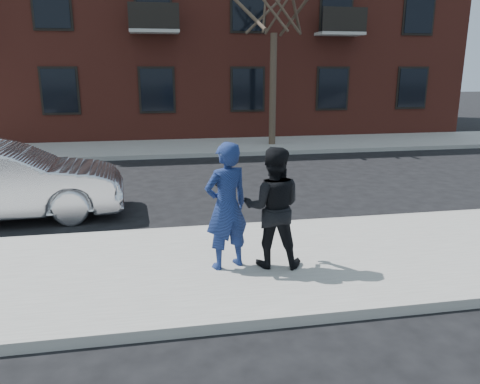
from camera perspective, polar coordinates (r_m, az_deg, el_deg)
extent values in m
plane|color=black|center=(7.59, -8.97, -9.33)|extent=(100.00, 100.00, 0.00)
cube|color=gray|center=(7.33, -8.93, -9.59)|extent=(50.00, 3.50, 0.15)
cube|color=#999691|center=(9.00, -9.29, -4.87)|extent=(50.00, 0.10, 0.15)
cube|color=gray|center=(18.43, -10.04, 5.27)|extent=(50.00, 3.50, 0.15)
cube|color=#999691|center=(16.65, -9.97, 4.26)|extent=(50.00, 0.10, 0.15)
cube|color=maroon|center=(25.18, -6.01, 21.48)|extent=(24.00, 10.00, 12.00)
cube|color=black|center=(20.28, 0.95, 12.40)|extent=(1.30, 0.06, 1.70)
cube|color=black|center=(23.02, 20.27, 11.81)|extent=(1.30, 0.06, 1.70)
cube|color=black|center=(20.39, 1.00, 21.42)|extent=(1.30, 0.06, 1.70)
cube|color=black|center=(23.11, 21.02, 19.73)|extent=(1.30, 0.06, 1.70)
cylinder|color=#382C21|center=(18.52, 4.03, 12.29)|extent=(0.26, 0.26, 4.20)
imported|color=silver|center=(10.86, -27.10, 1.09)|extent=(4.97, 1.99, 1.61)
imported|color=navy|center=(6.91, -1.67, -1.74)|extent=(0.82, 0.68, 1.92)
cube|color=black|center=(6.99, -2.93, 1.14)|extent=(0.11, 0.14, 0.08)
imported|color=black|center=(7.02, 4.02, -1.89)|extent=(1.03, 0.89, 1.84)
cube|color=black|center=(7.15, 2.82, -0.39)|extent=(0.08, 0.14, 0.06)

